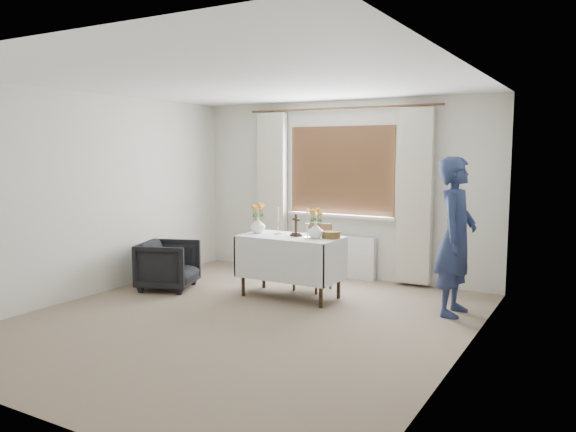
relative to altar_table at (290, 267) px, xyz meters
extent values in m
plane|color=gray|center=(0.04, -1.09, -0.38)|extent=(5.00, 5.00, 0.00)
cube|color=white|center=(0.00, 0.00, 0.00)|extent=(1.24, 0.64, 0.76)
imported|color=black|center=(-1.59, -0.43, -0.07)|extent=(0.88, 0.87, 0.63)
imported|color=navy|center=(1.92, 0.28, 0.49)|extent=(0.43, 0.65, 1.74)
cube|color=silver|center=(0.04, 1.33, -0.08)|extent=(1.10, 0.10, 0.60)
imported|color=white|center=(-0.49, 0.03, 0.48)|extent=(0.24, 0.24, 0.20)
imported|color=white|center=(0.35, -0.01, 0.48)|extent=(0.21, 0.21, 0.19)
cylinder|color=brown|center=(0.50, 0.10, 0.42)|extent=(0.25, 0.25, 0.08)
camera|label=1|loc=(3.35, -5.88, 1.42)|focal=35.00mm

